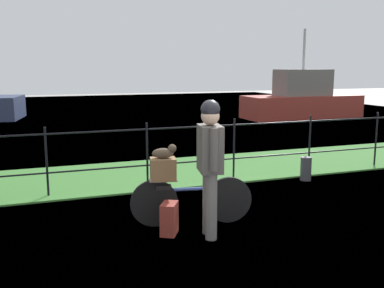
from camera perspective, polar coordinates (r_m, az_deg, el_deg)
name	(u,v)px	position (r m, az deg, el deg)	size (l,w,h in m)	color
ground_plane	(255,228)	(5.86, 8.14, -10.73)	(60.00, 60.00, 0.00)	#9E9993
grass_strip	(176,171)	(8.75, -2.04, -3.58)	(27.00, 2.40, 0.03)	#38702D
harbor_water	(101,118)	(18.29, -11.72, 3.27)	(30.00, 30.00, 0.00)	slate
iron_fence	(192,148)	(7.78, 0.01, -0.46)	(18.04, 0.04, 1.14)	black
bicycle_main	(190,200)	(5.84, -0.21, -7.27)	(1.59, 0.37, 0.62)	black
wooden_crate	(163,169)	(5.69, -3.77, -3.25)	(0.32, 0.25, 0.28)	brown
terrier_dog	(165,152)	(5.64, -3.54, -1.07)	(0.32, 0.19, 0.18)	#4C3D2D
cyclist_person	(210,157)	(5.27, 2.34, -1.63)	(0.33, 0.53, 1.68)	slate
backpack_on_paving	(169,219)	(5.56, -2.96, -9.62)	(0.28, 0.18, 0.40)	maroon
mooring_bollard	(306,169)	(8.37, 14.52, -3.11)	(0.20, 0.20, 0.43)	#38383D
moored_boat_mid	(302,100)	(18.70, 14.05, 5.53)	(4.89, 1.68, 3.57)	#9E3328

